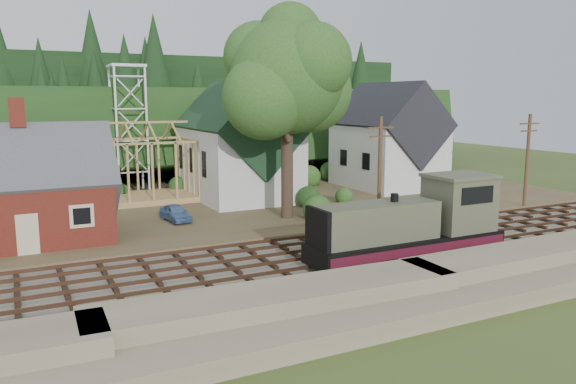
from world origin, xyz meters
name	(u,v)px	position (x,y,z in m)	size (l,w,h in m)	color
ground	(333,257)	(0.00, 0.00, 0.00)	(140.00, 140.00, 0.00)	#384C1E
embankment	(430,303)	(0.00, -8.50, 0.00)	(64.00, 5.00, 1.60)	#7F7259
railroad_bed	(333,256)	(0.00, 0.00, 0.08)	(64.00, 11.00, 0.16)	#726B5B
village_flat	(225,204)	(0.00, 18.00, 0.15)	(64.00, 26.00, 0.30)	brown
hillside	(158,174)	(0.00, 42.00, 0.00)	(70.00, 28.00, 8.00)	#1E3F19
ridge	(132,161)	(0.00, 58.00, 0.00)	(80.00, 20.00, 12.00)	black
depot	(23,196)	(-16.00, 11.00, 3.21)	(10.80, 7.41, 9.00)	#5D1A15
church	(239,144)	(2.00, 19.68, 5.18)	(8.40, 15.17, 13.00)	silver
farmhouse	(388,142)	(18.00, 19.00, 4.87)	(8.40, 10.80, 10.60)	silver
timber_frame	(144,167)	(-6.00, 22.00, 3.27)	(8.20, 6.20, 6.99)	tan
lattice_tower	(127,90)	(-6.00, 28.00, 10.03)	(3.20, 3.20, 12.12)	silver
big_tree	(289,85)	(2.17, 10.08, 10.22)	(10.90, 8.40, 14.70)	#38281E
telegraph_pole_near	(380,169)	(7.00, 5.20, 4.25)	(2.20, 0.28, 8.00)	#4C331E
telegraph_pole_far	(527,159)	(22.00, 5.20, 4.25)	(2.20, 0.28, 8.00)	#4C331E
locomotive	(414,227)	(3.49, -3.00, 2.10)	(11.80, 2.95, 4.73)	black
car_blue	(175,213)	(-5.92, 12.64, 0.91)	(1.45, 3.59, 1.22)	#547BB4
car_red	(441,184)	(21.54, 14.93, 0.85)	(1.83, 3.97, 1.10)	red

